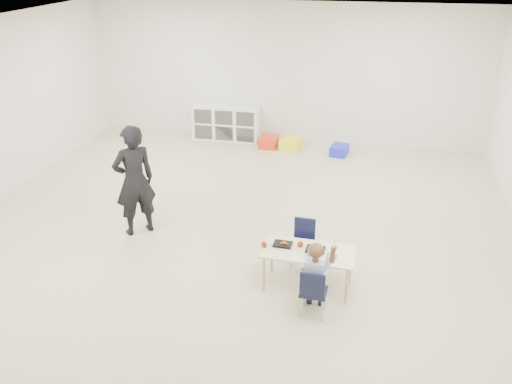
% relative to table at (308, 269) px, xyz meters
% --- Properties ---
extents(room, '(9.00, 9.02, 2.80)m').
position_rel_table_xyz_m(room, '(-1.16, 0.81, 1.14)').
color(room, beige).
rests_on(room, ground).
extents(table, '(1.12, 0.60, 0.50)m').
position_rel_table_xyz_m(table, '(0.00, 0.00, 0.00)').
color(table, '#F1E7C1').
rests_on(table, ground).
extents(chair_near, '(0.30, 0.29, 0.60)m').
position_rel_table_xyz_m(chair_near, '(0.13, -0.50, 0.05)').
color(chair_near, black).
rests_on(chair_near, ground).
extents(chair_far, '(0.30, 0.29, 0.60)m').
position_rel_table_xyz_m(chair_far, '(-0.13, 0.50, 0.05)').
color(chair_far, black).
rests_on(chair_far, ground).
extents(child, '(0.42, 0.42, 0.95)m').
position_rel_table_xyz_m(child, '(0.13, -0.50, 0.22)').
color(child, '#B5C9F5').
rests_on(child, chair_near).
extents(lunch_tray_near, '(0.23, 0.17, 0.03)m').
position_rel_table_xyz_m(lunch_tray_near, '(0.08, 0.03, 0.26)').
color(lunch_tray_near, black).
rests_on(lunch_tray_near, table).
extents(lunch_tray_far, '(0.23, 0.17, 0.03)m').
position_rel_table_xyz_m(lunch_tray_far, '(-0.31, 0.06, 0.26)').
color(lunch_tray_far, black).
rests_on(lunch_tray_far, table).
extents(milk_carton, '(0.07, 0.07, 0.10)m').
position_rel_table_xyz_m(milk_carton, '(0.04, -0.10, 0.30)').
color(milk_carton, white).
rests_on(milk_carton, table).
extents(bread_roll, '(0.09, 0.09, 0.07)m').
position_rel_table_xyz_m(bread_roll, '(0.28, -0.08, 0.28)').
color(bread_roll, tan).
rests_on(bread_roll, table).
extents(apple_near, '(0.07, 0.07, 0.07)m').
position_rel_table_xyz_m(apple_near, '(-0.11, 0.07, 0.28)').
color(apple_near, maroon).
rests_on(apple_near, table).
extents(apple_far, '(0.07, 0.07, 0.07)m').
position_rel_table_xyz_m(apple_far, '(-0.53, -0.02, 0.28)').
color(apple_far, maroon).
rests_on(apple_far, table).
extents(cubby_shelf, '(1.40, 0.40, 0.70)m').
position_rel_table_xyz_m(cubby_shelf, '(-2.36, 5.09, 0.09)').
color(cubby_shelf, white).
rests_on(cubby_shelf, ground).
extents(adult, '(0.69, 0.67, 1.60)m').
position_rel_table_xyz_m(adult, '(-2.54, 0.87, 0.54)').
color(adult, black).
rests_on(adult, ground).
extents(bin_red, '(0.35, 0.45, 0.22)m').
position_rel_table_xyz_m(bin_red, '(-1.39, 4.79, -0.15)').
color(bin_red, red).
rests_on(bin_red, ground).
extents(bin_yellow, '(0.43, 0.50, 0.21)m').
position_rel_table_xyz_m(bin_yellow, '(-0.94, 4.74, -0.15)').
color(bin_yellow, yellow).
rests_on(bin_yellow, ground).
extents(bin_blue, '(0.38, 0.45, 0.20)m').
position_rel_table_xyz_m(bin_blue, '(0.05, 4.62, -0.16)').
color(bin_blue, '#1B27CD').
rests_on(bin_blue, ground).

